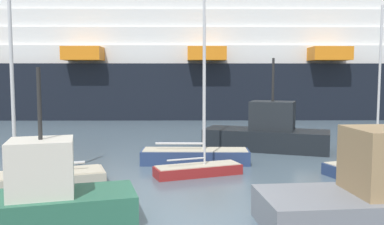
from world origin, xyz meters
TOP-DOWN VIEW (x-y plane):
  - sailboat_0 at (-7.00, 4.71)m, footprint 6.50×3.80m
  - sailboat_4 at (0.23, 6.70)m, footprint 4.31×2.55m
  - sailboat_6 at (0.14, 9.31)m, footprint 5.81×1.69m
  - sailboat_7 at (8.58, 7.06)m, footprint 4.85×2.76m
  - fishing_boat_2 at (-4.98, 0.11)m, footprint 6.65×3.79m
  - fishing_boat_3 at (4.85, 13.43)m, footprint 8.26×5.18m
  - cruise_ship at (8.05, 38.82)m, footprint 111.40×17.75m

SIDE VIEW (x-z plane):
  - sailboat_4 at x=0.23m, z-range -3.37..4.08m
  - sailboat_7 at x=8.58m, z-range -3.62..4.42m
  - sailboat_0 at x=-7.00m, z-range -4.58..5.49m
  - sailboat_6 at x=0.14m, z-range -5.09..6.20m
  - fishing_boat_2 at x=-4.98m, z-range -1.57..3.36m
  - fishing_boat_3 at x=4.85m, z-range -1.85..4.00m
  - cruise_ship at x=8.05m, z-range -3.53..16.17m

